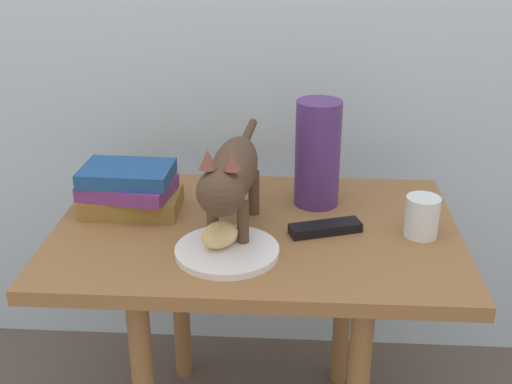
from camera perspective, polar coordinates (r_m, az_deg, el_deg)
The scene contains 8 objects.
side_table at distance 1.43m, azimuth 0.00°, elevation -5.80°, with size 0.85×0.57×0.57m.
plate at distance 1.29m, azimuth -2.51°, elevation -5.13°, with size 0.20×0.20×0.01m, color white.
bread_roll at distance 1.28m, azimuth -3.16°, elevation -3.71°, with size 0.08×0.06×0.05m, color #E0BC7A.
cat at distance 1.31m, azimuth -2.10°, elevation 1.48°, with size 0.11×0.48×0.23m.
book_stack at distance 1.47m, azimuth -10.87°, elevation 0.22°, with size 0.22×0.16×0.10m.
green_vase at distance 1.47m, azimuth 5.35°, elevation 3.33°, with size 0.10×0.10×0.24m, color #4C2D72.
candle_jar at distance 1.39m, azimuth 14.13°, elevation -2.25°, with size 0.07×0.07×0.08m.
tv_remote at distance 1.38m, azimuth 6.01°, elevation -3.12°, with size 0.15×0.04×0.02m, color black.
Camera 1 is at (0.08, -1.25, 1.19)m, focal length 46.28 mm.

